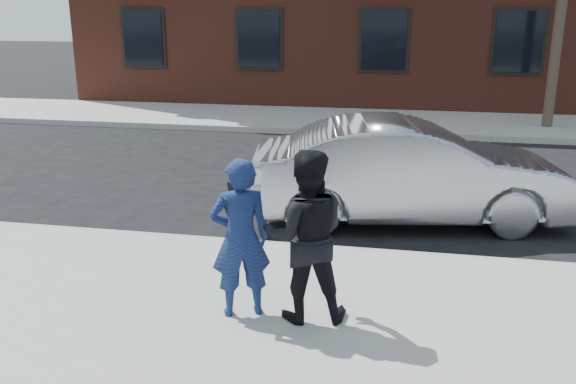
# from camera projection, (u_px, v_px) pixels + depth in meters

# --- Properties ---
(ground) EXTENTS (100.00, 100.00, 0.00)m
(ground) POSITION_uv_depth(u_px,v_px,m) (313.00, 313.00, 6.49)
(ground) COLOR black
(ground) RESTS_ON ground
(near_sidewalk) EXTENTS (50.00, 3.50, 0.15)m
(near_sidewalk) POSITION_uv_depth(u_px,v_px,m) (310.00, 318.00, 6.24)
(near_sidewalk) COLOR gray
(near_sidewalk) RESTS_ON ground
(near_curb) EXTENTS (50.00, 0.10, 0.15)m
(near_curb) POSITION_uv_depth(u_px,v_px,m) (332.00, 252.00, 7.93)
(near_curb) COLOR #999691
(near_curb) RESTS_ON ground
(far_sidewalk) EXTENTS (50.00, 3.50, 0.15)m
(far_sidewalk) POSITION_uv_depth(u_px,v_px,m) (374.00, 122.00, 17.04)
(far_sidewalk) COLOR gray
(far_sidewalk) RESTS_ON ground
(far_curb) EXTENTS (50.00, 0.10, 0.15)m
(far_curb) POSITION_uv_depth(u_px,v_px,m) (370.00, 134.00, 15.35)
(far_curb) COLOR #999691
(far_curb) RESTS_ON ground
(silver_sedan) EXTENTS (4.89, 2.40, 1.54)m
(silver_sedan) POSITION_uv_depth(u_px,v_px,m) (410.00, 172.00, 9.10)
(silver_sedan) COLOR #999BA3
(silver_sedan) RESTS_ON ground
(man_hoodie) EXTENTS (0.70, 0.59, 1.62)m
(man_hoodie) POSITION_uv_depth(u_px,v_px,m) (240.00, 238.00, 5.96)
(man_hoodie) COLOR navy
(man_hoodie) RESTS_ON near_sidewalk
(man_peacoat) EXTENTS (0.96, 0.82, 1.72)m
(man_peacoat) POSITION_uv_depth(u_px,v_px,m) (306.00, 236.00, 5.87)
(man_peacoat) COLOR black
(man_peacoat) RESTS_ON near_sidewalk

